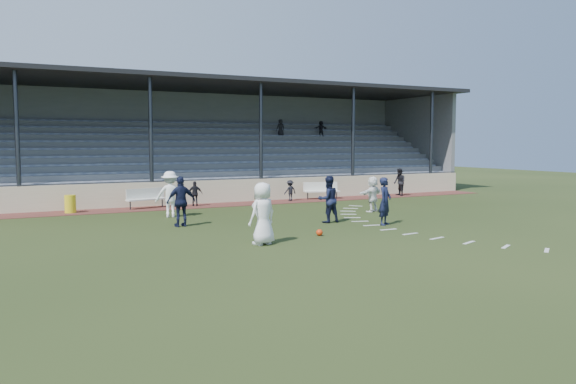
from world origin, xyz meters
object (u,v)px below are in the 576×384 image
object	(u,v)px
bench_right	(321,189)
football	(319,233)
trash_bin	(70,204)
player_white_lead	(263,214)
player_navy_lead	(385,201)
bench_left	(146,196)
official	(400,182)

from	to	relation	value
bench_right	football	bearing A→B (deg)	-107.49
trash_bin	player_white_lead	world-z (taller)	player_white_lead
player_white_lead	bench_right	bearing A→B (deg)	-144.55
player_navy_lead	trash_bin	bearing A→B (deg)	105.99
bench_left	trash_bin	distance (m)	3.48
bench_right	player_white_lead	xyz separation A→B (m)	(-8.77, -11.38, 0.39)
bench_left	player_navy_lead	distance (m)	11.96
bench_left	player_white_lead	xyz separation A→B (m)	(1.03, -11.41, 0.39)
player_white_lead	bench_left	bearing A→B (deg)	-101.79
bench_right	official	world-z (taller)	official
official	bench_right	bearing A→B (deg)	-83.45
official	bench_left	bearing A→B (deg)	-80.50
football	player_navy_lead	world-z (taller)	player_navy_lead
football	player_white_lead	size ratio (longest dim) A/B	0.12
bench_left	football	bearing A→B (deg)	-87.77
trash_bin	player_navy_lead	distance (m)	14.05
player_white_lead	trash_bin	bearing A→B (deg)	-84.92
football	official	world-z (taller)	official
player_white_lead	player_navy_lead	bearing A→B (deg)	178.95
bench_left	player_navy_lead	bearing A→B (deg)	-69.81
player_white_lead	player_navy_lead	size ratio (longest dim) A/B	1.05
bench_right	player_white_lead	distance (m)	14.38
bench_right	trash_bin	world-z (taller)	bench_right
bench_right	player_white_lead	bearing A→B (deg)	-114.47
bench_left	football	distance (m)	11.32
bench_right	player_navy_lead	bearing A→B (deg)	-93.18
official	player_white_lead	bearing A→B (deg)	-40.63
football	bench_right	bearing A→B (deg)	59.37
trash_bin	football	size ratio (longest dim) A/B	3.56
trash_bin	bench_left	bearing A→B (deg)	5.00
bench_right	player_white_lead	size ratio (longest dim) A/B	1.05
player_white_lead	player_navy_lead	world-z (taller)	player_white_lead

